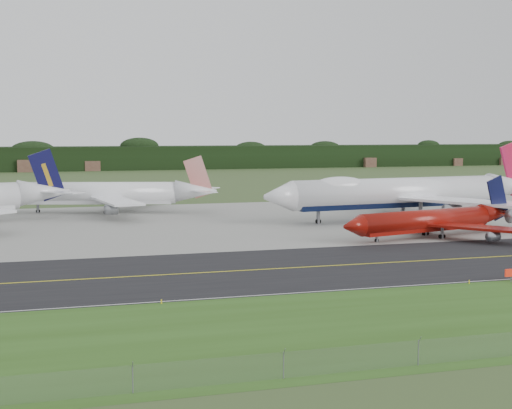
% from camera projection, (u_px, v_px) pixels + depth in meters
% --- Properties ---
extents(ground, '(600.00, 600.00, 0.00)m').
position_uv_depth(ground, '(372.00, 258.00, 111.23)').
color(ground, '#304520').
rests_on(ground, ground).
extents(grass_verge, '(400.00, 30.00, 0.01)m').
position_uv_depth(grass_verge, '(508.00, 313.00, 77.71)').
color(grass_verge, '#2C4E17').
rests_on(grass_verge, ground).
extents(taxiway, '(400.00, 32.00, 0.02)m').
position_uv_depth(taxiway, '(383.00, 263.00, 107.40)').
color(taxiway, black).
rests_on(taxiway, ground).
extents(apron, '(400.00, 78.00, 0.01)m').
position_uv_depth(apron, '(275.00, 220.00, 160.07)').
color(apron, gray).
rests_on(apron, ground).
extents(taxiway_centreline, '(400.00, 0.40, 0.00)m').
position_uv_depth(taxiway_centreline, '(383.00, 263.00, 107.40)').
color(taxiway_centreline, '#D3C713').
rests_on(taxiway_centreline, taxiway).
extents(taxiway_edge_line, '(400.00, 0.25, 0.00)m').
position_uv_depth(taxiway_edge_line, '(436.00, 284.00, 92.55)').
color(taxiway_edge_line, silver).
rests_on(taxiway_edge_line, taxiway).
extents(horizon_treeline, '(700.00, 25.00, 12.00)m').
position_uv_depth(horizon_treeline, '(149.00, 159.00, 372.86)').
color(horizon_treeline, black).
rests_on(horizon_treeline, ground).
extents(jet_ba_747, '(70.79, 58.37, 17.79)m').
position_uv_depth(jet_ba_747, '(406.00, 193.00, 159.65)').
color(jet_ba_747, white).
rests_on(jet_ba_747, ground).
extents(jet_red_737, '(40.80, 32.66, 11.12)m').
position_uv_depth(jet_red_737, '(434.00, 221.00, 133.66)').
color(jet_red_737, maroon).
rests_on(jet_red_737, ground).
extents(jet_star_tail, '(52.37, 42.93, 13.97)m').
position_uv_depth(jet_star_tail, '(109.00, 194.00, 172.88)').
color(jet_star_tail, white).
rests_on(jet_star_tail, ground).
extents(edge_marker_left, '(0.16, 0.16, 0.50)m').
position_uv_depth(edge_marker_left, '(161.00, 302.00, 81.92)').
color(edge_marker_left, yellow).
rests_on(edge_marker_left, ground).
extents(edge_marker_center, '(0.16, 0.16, 0.50)m').
position_uv_depth(edge_marker_center, '(469.00, 282.00, 92.73)').
color(edge_marker_center, yellow).
rests_on(edge_marker_center, ground).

